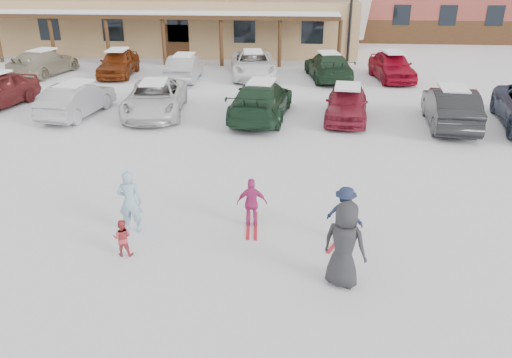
# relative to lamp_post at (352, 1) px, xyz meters

# --- Properties ---
(ground) EXTENTS (160.00, 160.00, 0.00)m
(ground) POSITION_rel_lamp_post_xyz_m (-4.34, -22.95, -3.72)
(ground) COLOR white
(ground) RESTS_ON ground
(lamp_post) EXTENTS (0.50, 0.25, 6.63)m
(lamp_post) POSITION_rel_lamp_post_xyz_m (0.00, 0.00, 0.00)
(lamp_post) COLOR black
(lamp_post) RESTS_ON ground
(adult_skier) EXTENTS (0.61, 0.44, 1.57)m
(adult_skier) POSITION_rel_lamp_post_xyz_m (-6.93, -23.05, -2.94)
(adult_skier) COLOR #87ABC1
(adult_skier) RESTS_ON ground
(toddler_red) EXTENTS (0.43, 0.34, 0.86)m
(toddler_red) POSITION_rel_lamp_post_xyz_m (-6.79, -24.11, -3.29)
(toddler_red) COLOR #B7373C
(toddler_red) RESTS_ON ground
(child_navy) EXTENTS (1.00, 0.82, 1.35)m
(child_navy) POSITION_rel_lamp_post_xyz_m (-1.91, -23.04, -3.05)
(child_navy) COLOR #19233E
(child_navy) RESTS_ON ground
(skis_child_navy) EXTENTS (0.76, 1.36, 0.03)m
(skis_child_navy) POSITION_rel_lamp_post_xyz_m (-1.91, -23.04, -3.71)
(skis_child_navy) COLOR #B51925
(skis_child_navy) RESTS_ON ground
(child_magenta) EXTENTS (0.76, 0.36, 1.26)m
(child_magenta) POSITION_rel_lamp_post_xyz_m (-4.09, -22.56, -3.09)
(child_magenta) COLOR #B92C73
(child_magenta) RESTS_ON ground
(skis_child_magenta) EXTENTS (0.30, 1.41, 0.03)m
(skis_child_magenta) POSITION_rel_lamp_post_xyz_m (-4.09, -22.56, -3.71)
(skis_child_magenta) COLOR #B51925
(skis_child_magenta) RESTS_ON ground
(bystander_dark) EXTENTS (1.05, 0.92, 1.82)m
(bystander_dark) POSITION_rel_lamp_post_xyz_m (-2.06, -24.77, -2.81)
(bystander_dark) COLOR #28282A
(bystander_dark) RESTS_ON ground
(parked_car_1) EXTENTS (1.92, 4.33, 1.38)m
(parked_car_1) POSITION_rel_lamp_post_xyz_m (-12.30, -13.63, -3.03)
(parked_car_1) COLOR #98989D
(parked_car_1) RESTS_ON ground
(parked_car_2) EXTENTS (2.95, 5.29, 1.40)m
(parked_car_2) POSITION_rel_lamp_post_xyz_m (-9.10, -13.13, -3.02)
(parked_car_2) COLOR silver
(parked_car_2) RESTS_ON ground
(parked_car_3) EXTENTS (2.59, 5.42, 1.53)m
(parked_car_3) POSITION_rel_lamp_post_xyz_m (-4.59, -13.31, -2.96)
(parked_car_3) COLOR #1A3421
(parked_car_3) RESTS_ON ground
(parked_car_4) EXTENTS (2.08, 4.26, 1.40)m
(parked_car_4) POSITION_rel_lamp_post_xyz_m (-1.11, -13.24, -3.02)
(parked_car_4) COLOR maroon
(parked_car_4) RESTS_ON ground
(parked_car_5) EXTENTS (2.05, 4.80, 1.54)m
(parked_car_5) POSITION_rel_lamp_post_xyz_m (2.85, -13.79, -2.95)
(parked_car_5) COLOR black
(parked_car_5) RESTS_ON ground
(parked_car_7) EXTENTS (2.68, 5.15, 1.43)m
(parked_car_7) POSITION_rel_lamp_post_xyz_m (-17.61, -5.84, -3.01)
(parked_car_7) COLOR gray
(parked_car_7) RESTS_ON ground
(parked_car_8) EXTENTS (2.11, 4.44, 1.47)m
(parked_car_8) POSITION_rel_lamp_post_xyz_m (-13.31, -5.64, -2.99)
(parked_car_8) COLOR maroon
(parked_car_8) RESTS_ON ground
(parked_car_9) EXTENTS (1.64, 4.25, 1.38)m
(parked_car_9) POSITION_rel_lamp_post_xyz_m (-9.32, -6.45, -3.03)
(parked_car_9) COLOR #9A9A9E
(parked_car_9) RESTS_ON ground
(parked_car_10) EXTENTS (3.16, 5.49, 1.44)m
(parked_car_10) POSITION_rel_lamp_post_xyz_m (-5.68, -5.35, -3.00)
(parked_car_10) COLOR white
(parked_car_10) RESTS_ON ground
(parked_car_11) EXTENTS (2.79, 5.26, 1.45)m
(parked_car_11) POSITION_rel_lamp_post_xyz_m (-1.51, -5.55, -2.99)
(parked_car_11) COLOR #1D3622
(parked_car_11) RESTS_ON ground
(parked_car_12) EXTENTS (2.37, 4.66, 1.52)m
(parked_car_12) POSITION_rel_lamp_post_xyz_m (1.94, -5.39, -2.96)
(parked_car_12) COLOR #A10C23
(parked_car_12) RESTS_ON ground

